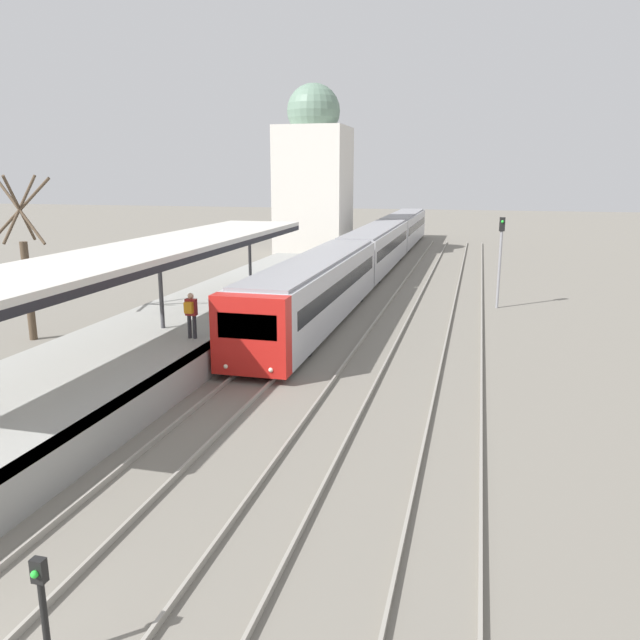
{
  "coord_description": "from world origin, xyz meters",
  "views": [
    {
      "loc": [
        7.17,
        -4.48,
        6.87
      ],
      "look_at": [
        1.7,
        17.07,
        1.63
      ],
      "focal_mm": 35.0,
      "sensor_mm": 36.0,
      "label": 1
    }
  ],
  "objects_px": {
    "signal_post_near": "(42,599)",
    "signal_mast_far": "(500,251)",
    "train_near": "(375,247)",
    "person_on_platform": "(191,312)"
  },
  "relations": [
    {
      "from": "signal_mast_far",
      "to": "person_on_platform",
      "type": "bearing_deg",
      "value": -129.75
    },
    {
      "from": "person_on_platform",
      "to": "signal_post_near",
      "type": "relative_size",
      "value": 1.0
    },
    {
      "from": "train_near",
      "to": "signal_post_near",
      "type": "xyz_separation_m",
      "value": [
        1.51,
        -37.96,
        -0.67
      ]
    },
    {
      "from": "signal_post_near",
      "to": "signal_mast_far",
      "type": "xyz_separation_m",
      "value": [
        6.8,
        26.79,
        1.93
      ]
    },
    {
      "from": "signal_mast_far",
      "to": "signal_post_near",
      "type": "bearing_deg",
      "value": -104.25
    },
    {
      "from": "train_near",
      "to": "signal_post_near",
      "type": "height_order",
      "value": "train_near"
    },
    {
      "from": "person_on_platform",
      "to": "train_near",
      "type": "height_order",
      "value": "train_near"
    },
    {
      "from": "train_near",
      "to": "signal_mast_far",
      "type": "xyz_separation_m",
      "value": [
        8.31,
        -11.17,
        1.27
      ]
    },
    {
      "from": "person_on_platform",
      "to": "train_near",
      "type": "xyz_separation_m",
      "value": [
        2.68,
        24.38,
        -0.32
      ]
    },
    {
      "from": "person_on_platform",
      "to": "signal_post_near",
      "type": "height_order",
      "value": "person_on_platform"
    }
  ]
}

